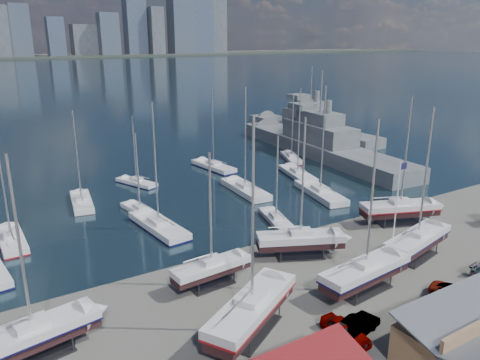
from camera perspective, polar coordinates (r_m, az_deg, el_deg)
ground at (r=49.27m, az=11.56°, el=-11.04°), size 1400.00×1400.00×0.00m
water at (r=343.22m, az=-27.14°, el=11.34°), size 1400.00×600.00×0.40m
sailboat_cradle_0 at (r=39.09m, az=-23.92°, el=-16.83°), size 9.99×4.31×15.66m
sailboat_cradle_1 at (r=38.72m, az=1.47°, el=-15.37°), size 11.05×8.12×17.61m
sailboat_cradle_2 at (r=45.26m, az=-3.48°, el=-10.60°), size 8.06×2.77×13.16m
sailboat_cradle_3 at (r=45.75m, az=15.05°, el=-10.67°), size 10.32×3.73×16.30m
sailboat_cradle_4 at (r=51.13m, az=7.38°, el=-7.20°), size 9.56×6.28×15.28m
sailboat_cradle_5 at (r=53.98m, az=20.85°, el=-6.84°), size 10.47×4.88×16.30m
sailboat_cradle_6 at (r=62.82m, az=18.94°, el=-3.29°), size 10.40×6.28×16.24m
sailboat_moored_1 at (r=60.74m, az=-26.08°, el=-6.65°), size 2.68×9.45×14.11m
sailboat_moored_2 at (r=70.29m, az=-18.72°, el=-2.65°), size 4.06×9.63×14.10m
sailboat_moored_3 at (r=59.06m, az=-9.87°, el=-5.73°), size 4.10×11.30×16.54m
sailboat_moored_4 at (r=64.96m, az=-12.06°, el=-3.71°), size 3.22×7.87×11.54m
sailboat_moored_5 at (r=77.47m, az=-12.50°, el=-0.35°), size 4.98×8.08×11.71m
sailboat_moored_6 at (r=60.64m, az=4.41°, el=-4.90°), size 4.24×8.27×11.91m
sailboat_moored_7 at (r=71.80m, az=0.64°, el=-1.31°), size 3.91×11.35×16.84m
sailboat_moored_8 at (r=84.92m, az=-3.25°, el=1.56°), size 4.16×10.60×15.43m
sailboat_moored_9 at (r=71.23m, az=9.75°, el=-1.71°), size 5.54×11.78×17.16m
sailboat_moored_10 at (r=80.42m, az=7.01°, el=0.57°), size 5.49×10.90×15.69m
sailboat_moored_11 at (r=91.44m, az=6.29°, el=2.61°), size 5.71×9.13×13.24m
naval_ship_east at (r=96.56m, az=9.51°, el=4.08°), size 12.20×50.24×18.48m
naval_ship_west at (r=116.59m, az=8.41°, el=6.34°), size 8.46×41.74×17.73m
car_a at (r=39.55m, az=12.74°, el=-17.47°), size 1.94×4.56×1.54m
car_b at (r=40.28m, az=14.13°, el=-16.87°), size 4.94×2.72×1.54m
car_c at (r=47.78m, az=24.91°, el=-12.46°), size 3.57×5.11×1.30m
flagpole at (r=50.29m, az=18.57°, el=-3.09°), size 0.99×0.12×11.15m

